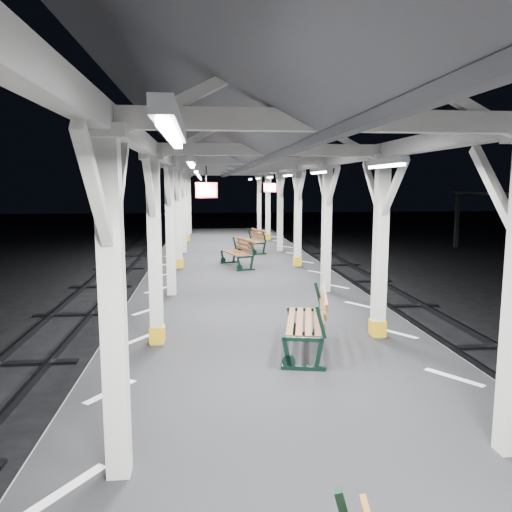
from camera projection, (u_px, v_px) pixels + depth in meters
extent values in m
plane|color=black|center=(288.00, 451.00, 7.17)|extent=(120.00, 120.00, 0.00)
cube|color=black|center=(288.00, 418.00, 7.10)|extent=(6.00, 50.00, 1.00)
cube|color=silver|center=(111.00, 392.00, 6.78)|extent=(1.00, 48.00, 0.01)
cube|color=silver|center=(454.00, 377.00, 7.28)|extent=(1.00, 48.00, 0.01)
cube|color=silver|center=(113.00, 315.00, 4.63)|extent=(0.22, 0.22, 3.20)
cube|color=silver|center=(106.00, 132.00, 4.39)|extent=(0.40, 0.40, 0.12)
cube|color=silver|center=(118.00, 189.00, 5.01)|extent=(0.10, 0.99, 0.99)
cube|color=silver|center=(95.00, 191.00, 3.92)|extent=(0.10, 0.99, 0.99)
cube|color=silver|center=(155.00, 255.00, 8.57)|extent=(0.22, 0.22, 3.20)
cube|color=silver|center=(152.00, 156.00, 8.33)|extent=(0.40, 0.40, 0.12)
cube|color=gold|center=(157.00, 334.00, 8.77)|extent=(0.26, 0.26, 0.30)
cube|color=silver|center=(156.00, 187.00, 8.94)|extent=(0.10, 0.99, 0.99)
cube|color=silver|center=(149.00, 187.00, 7.86)|extent=(0.10, 0.99, 0.99)
cube|color=silver|center=(170.00, 232.00, 12.50)|extent=(0.22, 0.22, 3.20)
cube|color=silver|center=(169.00, 165.00, 12.27)|extent=(0.40, 0.40, 0.12)
cube|color=silver|center=(171.00, 186.00, 12.88)|extent=(0.10, 0.99, 0.99)
cube|color=silver|center=(168.00, 186.00, 11.80)|extent=(0.10, 0.99, 0.99)
cube|color=silver|center=(178.00, 221.00, 16.44)|extent=(0.22, 0.22, 3.20)
cube|color=silver|center=(177.00, 170.00, 16.20)|extent=(0.40, 0.40, 0.12)
cube|color=gold|center=(179.00, 263.00, 16.65)|extent=(0.26, 0.26, 0.30)
cube|color=silver|center=(178.00, 186.00, 16.82)|extent=(0.10, 0.99, 0.99)
cube|color=silver|center=(177.00, 186.00, 15.74)|extent=(0.10, 0.99, 0.99)
cube|color=silver|center=(183.00, 214.00, 20.38)|extent=(0.22, 0.22, 3.20)
cube|color=silver|center=(183.00, 173.00, 20.14)|extent=(0.40, 0.40, 0.12)
cube|color=silver|center=(183.00, 185.00, 20.76)|extent=(0.10, 0.99, 0.99)
cube|color=silver|center=(182.00, 185.00, 19.67)|extent=(0.10, 0.99, 0.99)
cube|color=silver|center=(187.00, 209.00, 24.32)|extent=(0.22, 0.22, 3.20)
cube|color=silver|center=(186.00, 174.00, 24.08)|extent=(0.40, 0.40, 0.12)
cube|color=gold|center=(187.00, 238.00, 24.52)|extent=(0.26, 0.26, 0.30)
cube|color=silver|center=(187.00, 185.00, 24.69)|extent=(0.10, 0.99, 0.99)
cube|color=silver|center=(186.00, 185.00, 23.61)|extent=(0.10, 0.99, 0.99)
cube|color=silver|center=(189.00, 205.00, 28.26)|extent=(0.22, 0.22, 3.20)
cube|color=silver|center=(189.00, 176.00, 28.02)|extent=(0.40, 0.40, 0.12)
cube|color=silver|center=(189.00, 185.00, 28.63)|extent=(0.10, 0.99, 0.99)
cube|color=silver|center=(188.00, 185.00, 27.55)|extent=(0.10, 0.99, 0.99)
cube|color=silver|center=(495.00, 189.00, 5.41)|extent=(0.10, 0.99, 0.99)
cube|color=silver|center=(380.00, 251.00, 8.97)|extent=(0.22, 0.22, 3.20)
cube|color=silver|center=(384.00, 158.00, 8.74)|extent=(0.40, 0.40, 0.12)
cube|color=gold|center=(377.00, 328.00, 9.18)|extent=(0.26, 0.26, 0.30)
cube|color=silver|center=(372.00, 187.00, 9.35)|extent=(0.10, 0.99, 0.99)
cube|color=silver|center=(394.00, 187.00, 8.27)|extent=(0.10, 0.99, 0.99)
cube|color=silver|center=(326.00, 231.00, 12.91)|extent=(0.22, 0.22, 3.20)
cube|color=silver|center=(328.00, 166.00, 12.67)|extent=(0.40, 0.40, 0.12)
cube|color=silver|center=(322.00, 186.00, 13.29)|extent=(0.10, 0.99, 0.99)
cube|color=silver|center=(333.00, 186.00, 12.21)|extent=(0.10, 0.99, 0.99)
cube|color=silver|center=(298.00, 220.00, 16.85)|extent=(0.22, 0.22, 3.20)
cube|color=silver|center=(298.00, 170.00, 16.61)|extent=(0.40, 0.40, 0.12)
cube|color=gold|center=(297.00, 261.00, 17.05)|extent=(0.26, 0.26, 0.30)
cube|color=silver|center=(295.00, 186.00, 17.23)|extent=(0.10, 0.99, 0.99)
cube|color=silver|center=(301.00, 186.00, 16.14)|extent=(0.10, 0.99, 0.99)
cube|color=silver|center=(280.00, 213.00, 20.79)|extent=(0.22, 0.22, 3.20)
cube|color=silver|center=(280.00, 173.00, 20.55)|extent=(0.40, 0.40, 0.12)
cube|color=silver|center=(278.00, 185.00, 21.16)|extent=(0.10, 0.99, 0.99)
cube|color=silver|center=(282.00, 185.00, 20.08)|extent=(0.10, 0.99, 0.99)
cube|color=silver|center=(268.00, 208.00, 24.73)|extent=(0.22, 0.22, 3.20)
cube|color=silver|center=(268.00, 175.00, 24.49)|extent=(0.40, 0.40, 0.12)
cube|color=gold|center=(268.00, 237.00, 24.93)|extent=(0.26, 0.26, 0.30)
cube|color=silver|center=(267.00, 185.00, 25.10)|extent=(0.10, 0.99, 0.99)
cube|color=silver|center=(269.00, 185.00, 24.02)|extent=(0.10, 0.99, 0.99)
cube|color=silver|center=(259.00, 205.00, 28.66)|extent=(0.22, 0.22, 3.20)
cube|color=silver|center=(259.00, 176.00, 28.43)|extent=(0.40, 0.40, 0.12)
cube|color=silver|center=(258.00, 185.00, 29.04)|extent=(0.10, 0.99, 0.99)
cube|color=silver|center=(260.00, 185.00, 27.96)|extent=(0.10, 0.99, 0.99)
cube|color=silver|center=(136.00, 138.00, 6.34)|extent=(0.18, 48.00, 0.24)
cube|color=silver|center=(436.00, 141.00, 6.75)|extent=(0.18, 48.00, 0.24)
cube|color=silver|center=(328.00, 121.00, 4.58)|extent=(4.20, 0.14, 0.20)
cube|color=silver|center=(271.00, 150.00, 8.52)|extent=(4.20, 0.14, 0.20)
cube|color=silver|center=(250.00, 161.00, 12.45)|extent=(4.20, 0.14, 0.20)
cube|color=silver|center=(239.00, 166.00, 16.39)|extent=(4.20, 0.14, 0.20)
cube|color=silver|center=(232.00, 170.00, 20.33)|extent=(4.20, 0.14, 0.20)
cube|color=silver|center=(227.00, 172.00, 24.27)|extent=(4.20, 0.14, 0.20)
cube|color=silver|center=(224.00, 174.00, 28.20)|extent=(4.20, 0.14, 0.20)
cube|color=silver|center=(291.00, 67.00, 6.42)|extent=(0.16, 48.00, 0.20)
cube|color=#51535A|center=(190.00, 95.00, 6.34)|extent=(2.80, 49.00, 1.45)
cube|color=#51535A|center=(388.00, 99.00, 6.60)|extent=(2.80, 49.00, 1.45)
cube|color=silver|center=(172.00, 125.00, 2.52)|extent=(0.10, 1.35, 0.08)
cube|color=white|center=(172.00, 135.00, 2.52)|extent=(0.05, 1.25, 0.05)
cube|color=silver|center=(191.00, 161.00, 6.45)|extent=(0.10, 1.35, 0.08)
cube|color=white|center=(192.00, 165.00, 6.46)|extent=(0.05, 1.25, 0.05)
cube|color=silver|center=(196.00, 170.00, 10.39)|extent=(0.10, 1.35, 0.08)
cube|color=white|center=(196.00, 172.00, 10.40)|extent=(0.05, 1.25, 0.05)
cube|color=silver|center=(198.00, 174.00, 14.33)|extent=(0.10, 1.35, 0.08)
cube|color=white|center=(198.00, 175.00, 14.34)|extent=(0.05, 1.25, 0.05)
cube|color=silver|center=(200.00, 176.00, 18.27)|extent=(0.10, 1.35, 0.08)
cube|color=white|center=(200.00, 177.00, 18.27)|extent=(0.05, 1.25, 0.05)
cube|color=silver|center=(200.00, 177.00, 22.21)|extent=(0.10, 1.35, 0.08)
cube|color=white|center=(200.00, 178.00, 22.21)|extent=(0.05, 1.25, 0.05)
cube|color=silver|center=(201.00, 178.00, 26.14)|extent=(0.10, 1.35, 0.08)
cube|color=white|center=(201.00, 179.00, 26.15)|extent=(0.05, 1.25, 0.05)
cube|color=silver|center=(386.00, 162.00, 6.72)|extent=(0.10, 1.35, 0.08)
cube|color=white|center=(385.00, 166.00, 6.73)|extent=(0.05, 1.25, 0.05)
cube|color=silver|center=(318.00, 170.00, 10.66)|extent=(0.10, 1.35, 0.08)
cube|color=white|center=(318.00, 172.00, 10.66)|extent=(0.05, 1.25, 0.05)
cube|color=silver|center=(288.00, 174.00, 14.59)|extent=(0.10, 1.35, 0.08)
cube|color=white|center=(288.00, 175.00, 14.60)|extent=(0.05, 1.25, 0.05)
cube|color=silver|center=(270.00, 176.00, 18.53)|extent=(0.10, 1.35, 0.08)
cube|color=white|center=(270.00, 177.00, 18.54)|extent=(0.05, 1.25, 0.05)
cube|color=silver|center=(258.00, 177.00, 22.47)|extent=(0.10, 1.35, 0.08)
cube|color=white|center=(258.00, 178.00, 22.48)|extent=(0.05, 1.25, 0.05)
cube|color=silver|center=(250.00, 178.00, 26.41)|extent=(0.10, 1.35, 0.08)
cube|color=white|center=(250.00, 179.00, 26.42)|extent=(0.05, 1.25, 0.05)
cylinder|color=black|center=(206.00, 174.00, 11.11)|extent=(0.02, 0.02, 0.36)
cube|color=red|center=(206.00, 190.00, 11.16)|extent=(0.50, 0.03, 0.35)
cube|color=white|center=(206.00, 190.00, 11.16)|extent=(0.44, 0.04, 0.29)
cylinder|color=black|center=(270.00, 178.00, 19.00)|extent=(0.02, 0.02, 0.36)
cube|color=red|center=(270.00, 188.00, 19.05)|extent=(0.50, 0.03, 0.35)
cube|color=white|center=(270.00, 188.00, 19.05)|extent=(0.44, 0.05, 0.29)
cube|color=black|center=(457.00, 220.00, 30.02)|extent=(0.20, 0.20, 3.30)
sphere|color=silver|center=(458.00, 194.00, 29.80)|extent=(0.20, 0.20, 0.20)
cube|color=black|center=(303.00, 368.00, 7.56)|extent=(0.68, 0.21, 0.07)
cube|color=black|center=(287.00, 353.00, 7.55)|extent=(0.18, 0.09, 0.53)
cube|color=black|center=(319.00, 354.00, 7.50)|extent=(0.17, 0.09, 0.53)
cube|color=black|center=(321.00, 322.00, 7.43)|extent=(0.19, 0.09, 0.50)
cube|color=black|center=(304.00, 333.00, 9.35)|extent=(0.68, 0.21, 0.07)
cube|color=black|center=(291.00, 321.00, 9.34)|extent=(0.18, 0.09, 0.53)
cube|color=black|center=(317.00, 322.00, 9.29)|extent=(0.17, 0.09, 0.53)
cube|color=black|center=(319.00, 295.00, 9.22)|extent=(0.19, 0.09, 0.50)
cube|color=brown|center=(291.00, 321.00, 8.41)|extent=(0.46, 1.71, 0.04)
cube|color=brown|center=(300.00, 321.00, 8.39)|extent=(0.46, 1.71, 0.04)
cube|color=brown|center=(308.00, 322.00, 8.38)|extent=(0.46, 1.71, 0.04)
cube|color=brown|center=(317.00, 322.00, 8.36)|extent=(0.46, 1.71, 0.04)
cube|color=brown|center=(322.00, 313.00, 8.33)|extent=(0.41, 1.70, 0.11)
cube|color=brown|center=(324.00, 304.00, 8.31)|extent=(0.41, 1.70, 0.11)
cube|color=brown|center=(325.00, 295.00, 8.28)|extent=(0.41, 1.70, 0.11)
cube|color=black|center=(246.00, 270.00, 16.23)|extent=(0.62, 0.24, 0.06)
cube|color=black|center=(239.00, 264.00, 16.11)|extent=(0.17, 0.10, 0.49)
cube|color=black|center=(252.00, 263.00, 16.28)|extent=(0.16, 0.09, 0.49)
cube|color=black|center=(252.00, 249.00, 16.22)|extent=(0.18, 0.10, 0.46)
cube|color=black|center=(229.00, 262.00, 17.77)|extent=(0.62, 0.24, 0.06)
cube|color=black|center=(222.00, 257.00, 17.65)|extent=(0.17, 0.10, 0.49)
cube|color=black|center=(234.00, 256.00, 17.82)|extent=(0.16, 0.09, 0.49)
cube|color=black|center=(235.00, 243.00, 17.76)|extent=(0.18, 0.10, 0.46)
cube|color=brown|center=(231.00, 253.00, 16.86)|extent=(0.54, 1.56, 0.04)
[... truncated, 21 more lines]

